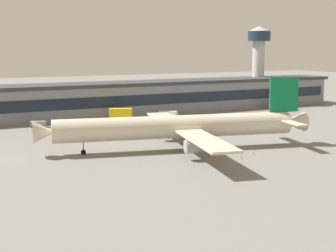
{
  "coord_description": "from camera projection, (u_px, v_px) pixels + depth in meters",
  "views": [
    {
      "loc": [
        -65.15,
        -99.86,
        23.27
      ],
      "look_at": [
        -11.12,
        2.51,
        5.0
      ],
      "focal_mm": 53.13,
      "sensor_mm": 36.0,
      "label": 1
    }
  ],
  "objects": [
    {
      "name": "terminal_building",
      "position": [
        118.0,
        98.0,
        173.47
      ],
      "size": [
        182.42,
        16.53,
        11.42
      ],
      "color": "gray",
      "rests_on": "ground_plane"
    },
    {
      "name": "fuel_truck",
      "position": [
        281.0,
        104.0,
        189.28
      ],
      "size": [
        6.63,
        8.67,
        3.35
      ],
      "color": "black",
      "rests_on": "ground_plane"
    },
    {
      "name": "traffic_cone_2",
      "position": [
        241.0,
        157.0,
        105.63
      ],
      "size": [
        0.5,
        0.5,
        0.63
      ],
      "primitive_type": "cone",
      "color": "#F2590C",
      "rests_on": "ground_plane"
    },
    {
      "name": "traffic_cone_1",
      "position": [
        292.0,
        143.0,
        121.19
      ],
      "size": [
        0.53,
        0.53,
        0.66
      ],
      "primitive_type": "cone",
      "color": "#F2590C",
      "rests_on": "ground_plane"
    },
    {
      "name": "belt_loader",
      "position": [
        168.0,
        113.0,
        169.86
      ],
      "size": [
        5.59,
        6.23,
        1.95
      ],
      "color": "white",
      "rests_on": "ground_plane"
    },
    {
      "name": "ground_plane",
      "position": [
        213.0,
        144.0,
        120.9
      ],
      "size": [
        600.0,
        600.0,
        0.0
      ],
      "primitive_type": "plane",
      "color": "slate"
    },
    {
      "name": "traffic_cone_3",
      "position": [
        253.0,
        153.0,
        109.52
      ],
      "size": [
        0.5,
        0.5,
        0.62
      ],
      "primitive_type": "cone",
      "color": "#F2590C",
      "rests_on": "ground_plane"
    },
    {
      "name": "follow_me_car",
      "position": [
        38.0,
        124.0,
        146.58
      ],
      "size": [
        4.79,
        3.4,
        1.85
      ],
      "color": "gray",
      "rests_on": "ground_plane"
    },
    {
      "name": "control_tower",
      "position": [
        259.0,
        56.0,
        203.43
      ],
      "size": [
        9.29,
        9.29,
        31.96
      ],
      "color": "#B7B7B2",
      "rests_on": "ground_plane"
    },
    {
      "name": "catering_truck",
      "position": [
        121.0,
        114.0,
        158.37
      ],
      "size": [
        7.6,
        5.57,
        4.15
      ],
      "color": "yellow",
      "rests_on": "ground_plane"
    },
    {
      "name": "traffic_cone_0",
      "position": [
        219.0,
        161.0,
        101.95
      ],
      "size": [
        0.58,
        0.58,
        0.72
      ],
      "primitive_type": "cone",
      "color": "#F2590C",
      "rests_on": "ground_plane"
    },
    {
      "name": "airliner",
      "position": [
        180.0,
        127.0,
        113.86
      ],
      "size": [
        63.65,
        55.2,
        16.38
      ],
      "color": "beige",
      "rests_on": "ground_plane"
    }
  ]
}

